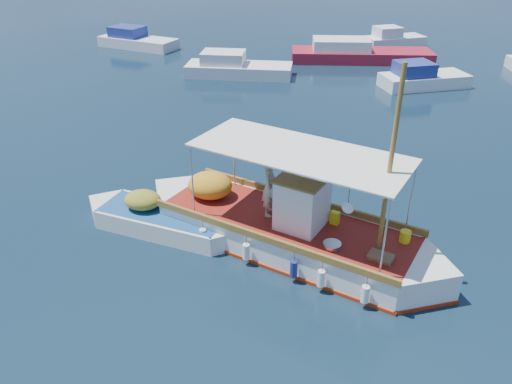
# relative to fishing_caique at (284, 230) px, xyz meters

# --- Properties ---
(ground) EXTENTS (160.00, 160.00, 0.00)m
(ground) POSITION_rel_fishing_caique_xyz_m (0.39, 0.62, -0.58)
(ground) COLOR black
(ground) RESTS_ON ground
(fishing_caique) EXTENTS (10.10, 5.43, 6.55)m
(fishing_caique) POSITION_rel_fishing_caique_xyz_m (0.00, 0.00, 0.00)
(fishing_caique) COLOR white
(fishing_caique) RESTS_ON ground
(dinghy) EXTENTS (5.98, 2.50, 1.48)m
(dinghy) POSITION_rel_fishing_caique_xyz_m (-4.18, 0.17, -0.27)
(dinghy) COLOR white
(dinghy) RESTS_ON ground
(bg_boat_nw) EXTENTS (7.13, 2.90, 1.80)m
(bg_boat_nw) POSITION_rel_fishing_caique_xyz_m (-6.00, 18.92, -0.09)
(bg_boat_nw) COLOR silver
(bg_boat_nw) RESTS_ON ground
(bg_boat_n) EXTENTS (10.49, 4.24, 1.80)m
(bg_boat_n) POSITION_rel_fishing_caique_xyz_m (1.85, 24.54, -0.09)
(bg_boat_n) COLOR maroon
(bg_boat_n) RESTS_ON ground
(bg_boat_ne) EXTENTS (5.77, 4.20, 1.80)m
(bg_boat_ne) POSITION_rel_fishing_caique_xyz_m (5.94, 18.73, -0.09)
(bg_boat_ne) COLOR silver
(bg_boat_ne) RESTS_ON ground
(bg_boat_far_w) EXTENTS (6.91, 3.89, 1.80)m
(bg_boat_far_w) POSITION_rel_fishing_caique_xyz_m (-15.90, 25.56, -0.09)
(bg_boat_far_w) COLOR silver
(bg_boat_far_w) RESTS_ON ground
(bg_boat_far_n) EXTENTS (5.26, 4.03, 1.80)m
(bg_boat_far_n) POSITION_rel_fishing_caique_xyz_m (4.65, 29.98, -0.09)
(bg_boat_far_n) COLOR silver
(bg_boat_far_n) RESTS_ON ground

